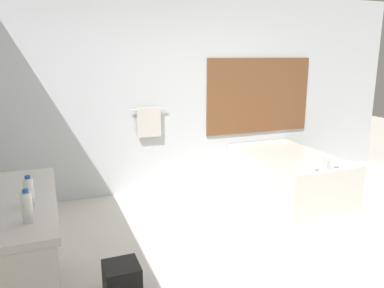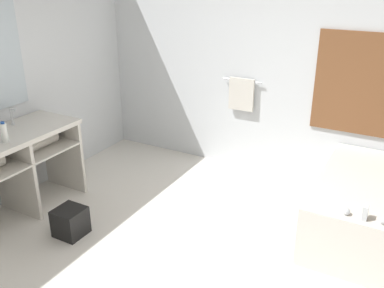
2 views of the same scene
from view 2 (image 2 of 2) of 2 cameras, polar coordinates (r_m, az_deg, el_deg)
name	(u,v)px [view 2 (image 2 of 2)]	position (r m, az deg, el deg)	size (l,w,h in m)	color
ground_plane	(172,268)	(3.88, -2.65, -16.14)	(16.00, 16.00, 0.00)	silver
wall_back_with_blinds	(273,66)	(5.15, 10.76, 10.12)	(7.40, 0.13, 2.70)	silver
vanity_counter	(14,157)	(4.68, -22.64, -1.65)	(0.64, 1.39, 0.90)	silver
sink_faucet	(12,117)	(4.80, -22.87, 3.35)	(0.09, 0.04, 0.18)	silver
bathtub	(372,206)	(4.47, 22.85, -7.60)	(1.00, 1.64, 0.68)	silver
water_bottle_3	(4,133)	(4.34, -23.76, 1.38)	(0.06, 0.06, 0.21)	silver
waste_bin	(70,222)	(4.37, -15.91, -9.94)	(0.27, 0.27, 0.28)	black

